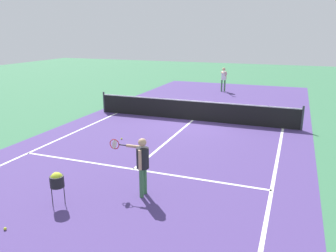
% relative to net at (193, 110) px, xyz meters
% --- Properties ---
extents(ground_plane, '(60.00, 60.00, 0.00)m').
position_rel_net_xyz_m(ground_plane, '(0.00, 0.00, -0.49)').
color(ground_plane, '#38724C').
extents(court_surface_inbounds, '(10.62, 24.40, 0.00)m').
position_rel_net_xyz_m(court_surface_inbounds, '(0.00, 0.00, -0.49)').
color(court_surface_inbounds, '#4C387A').
rests_on(court_surface_inbounds, ground_plane).
extents(line_sideline_left, '(0.10, 11.89, 0.01)m').
position_rel_net_xyz_m(line_sideline_left, '(-4.11, -5.95, -0.49)').
color(line_sideline_left, white).
rests_on(line_sideline_left, ground_plane).
extents(line_sideline_right, '(0.10, 11.89, 0.01)m').
position_rel_net_xyz_m(line_sideline_right, '(4.11, -5.95, -0.49)').
color(line_sideline_right, white).
rests_on(line_sideline_right, ground_plane).
extents(line_service_near, '(8.22, 0.10, 0.01)m').
position_rel_net_xyz_m(line_service_near, '(0.00, -6.40, -0.49)').
color(line_service_near, white).
rests_on(line_service_near, ground_plane).
extents(line_center_service, '(0.10, 6.40, 0.01)m').
position_rel_net_xyz_m(line_center_service, '(0.00, -3.20, -0.49)').
color(line_center_service, white).
rests_on(line_center_service, ground_plane).
extents(net, '(9.81, 0.09, 1.07)m').
position_rel_net_xyz_m(net, '(0.00, 0.00, 0.00)').
color(net, '#33383D').
rests_on(net, ground_plane).
extents(player_near, '(1.18, 0.48, 1.56)m').
position_rel_net_xyz_m(player_near, '(0.96, -7.85, 0.47)').
color(player_near, '#3F7247').
rests_on(player_near, ground_plane).
extents(player_far, '(0.59, 1.17, 1.67)m').
position_rel_net_xyz_m(player_far, '(-0.29, 8.37, 0.55)').
color(player_far, '#3F7247').
rests_on(player_far, ground_plane).
extents(ball_hopper, '(0.34, 0.34, 0.87)m').
position_rel_net_xyz_m(ball_hopper, '(-0.72, -9.08, 0.18)').
color(ball_hopper, black).
rests_on(ball_hopper, ground_plane).
extents(tennis_ball_by_baseline, '(0.07, 0.07, 0.07)m').
position_rel_net_xyz_m(tennis_ball_by_baseline, '(-1.12, -10.38, -0.46)').
color(tennis_ball_by_baseline, '#CCE033').
rests_on(tennis_ball_by_baseline, ground_plane).
extents(tennis_ball_mid_court, '(0.07, 0.07, 0.07)m').
position_rel_net_xyz_m(tennis_ball_mid_court, '(-1.77, -3.88, -0.46)').
color(tennis_ball_mid_court, '#CCE033').
rests_on(tennis_ball_mid_court, ground_plane).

